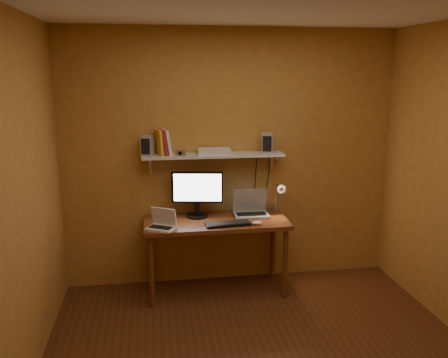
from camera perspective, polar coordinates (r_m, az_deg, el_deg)
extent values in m
cube|color=silver|center=(3.23, 5.97, 20.53)|extent=(3.40, 3.20, 0.02)
cube|color=#B88138|center=(4.86, 0.84, 2.49)|extent=(3.40, 0.02, 2.60)
cube|color=#B88138|center=(1.91, 17.69, -15.13)|extent=(3.40, 0.02, 2.60)
cube|color=#B88138|center=(3.35, -24.26, -3.43)|extent=(0.02, 3.20, 2.60)
cube|color=brown|center=(4.66, -0.95, -5.22)|extent=(1.40, 0.60, 0.04)
cylinder|color=brown|center=(4.53, -8.71, -11.00)|extent=(0.05, 0.05, 0.71)
cylinder|color=brown|center=(4.69, 7.36, -10.07)|extent=(0.05, 0.05, 0.71)
cylinder|color=brown|center=(4.97, -8.73, -8.77)|extent=(0.05, 0.05, 0.71)
cylinder|color=brown|center=(5.12, 5.88, -8.02)|extent=(0.05, 0.05, 0.71)
cube|color=silver|center=(4.68, -1.29, 2.87)|extent=(1.40, 0.25, 0.02)
cube|color=silver|center=(4.77, -8.86, 1.66)|extent=(0.03, 0.03, 0.18)
cube|color=silver|center=(4.93, 5.72, 2.09)|extent=(0.03, 0.03, 0.18)
cylinder|color=black|center=(4.77, -3.22, -4.45)|extent=(0.25, 0.25, 0.02)
cube|color=black|center=(4.74, -3.23, -3.52)|extent=(0.05, 0.05, 0.16)
cube|color=black|center=(4.69, -3.27, -0.99)|extent=(0.51, 0.11, 0.31)
cube|color=white|center=(4.67, -3.25, -1.04)|extent=(0.46, 0.08, 0.27)
cube|color=#92949A|center=(4.79, 3.31, -4.34)|extent=(0.35, 0.25, 0.02)
cube|color=black|center=(4.79, 3.31, -4.22)|extent=(0.30, 0.14, 0.00)
cube|color=#92949A|center=(4.84, 3.11, -2.55)|extent=(0.35, 0.07, 0.24)
cube|color=#152A42|center=(4.84, 3.11, -2.55)|extent=(0.30, 0.05, 0.20)
cube|color=white|center=(4.42, -7.64, -5.91)|extent=(0.30, 0.28, 0.02)
cube|color=black|center=(4.42, -7.64, -5.78)|extent=(0.23, 0.19, 0.00)
cube|color=white|center=(4.45, -7.23, -4.49)|extent=(0.24, 0.17, 0.17)
cube|color=black|center=(4.45, -7.23, -4.49)|extent=(0.21, 0.14, 0.15)
cube|color=black|center=(4.50, 0.47, -5.44)|extent=(0.44, 0.17, 0.02)
ellipsoid|color=white|center=(4.52, 3.99, -5.29)|extent=(0.11, 0.08, 0.03)
cube|color=silver|center=(5.00, 6.20, -3.88)|extent=(0.05, 0.06, 0.08)
cylinder|color=silver|center=(4.96, 6.24, -2.22)|extent=(0.02, 0.02, 0.28)
cylinder|color=silver|center=(4.85, 6.52, -0.87)|extent=(0.01, 0.16, 0.01)
cone|color=silver|center=(4.78, 6.77, -1.09)|extent=(0.09, 0.09, 0.09)
sphere|color=#FFE0A5|center=(4.76, 6.84, -1.15)|extent=(0.04, 0.04, 0.04)
cube|color=#92949A|center=(4.64, -9.20, 3.99)|extent=(0.14, 0.14, 0.19)
cube|color=#92949A|center=(4.77, 5.21, 4.35)|extent=(0.13, 0.13, 0.20)
cube|color=gold|center=(4.64, -7.80, 4.38)|extent=(0.09, 0.18, 0.25)
cube|color=maroon|center=(4.64, -7.36, 4.39)|extent=(0.10, 0.18, 0.25)
cube|color=beige|center=(4.64, -6.93, 4.40)|extent=(0.11, 0.18, 0.25)
cube|color=silver|center=(4.58, -5.25, 3.14)|extent=(0.10, 0.05, 0.06)
cylinder|color=black|center=(4.56, -5.24, 3.10)|extent=(0.04, 0.03, 0.04)
cube|color=white|center=(4.68, -1.21, 3.35)|extent=(0.33, 0.22, 0.05)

